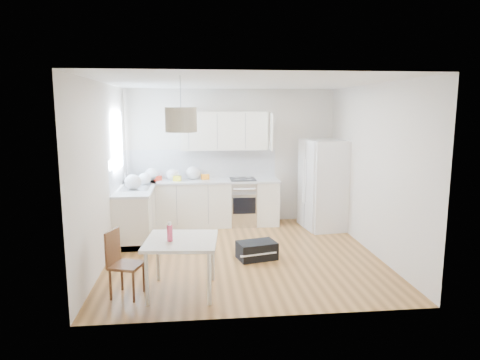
# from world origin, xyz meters

# --- Properties ---
(floor) EXTENTS (4.20, 4.20, 0.00)m
(floor) POSITION_xyz_m (0.00, 0.00, 0.00)
(floor) COLOR brown
(floor) RESTS_ON ground
(ceiling) EXTENTS (4.20, 4.20, 0.00)m
(ceiling) POSITION_xyz_m (0.00, 0.00, 2.70)
(ceiling) COLOR white
(ceiling) RESTS_ON wall_back
(wall_back) EXTENTS (4.20, 0.00, 4.20)m
(wall_back) POSITION_xyz_m (0.00, 2.10, 1.35)
(wall_back) COLOR silver
(wall_back) RESTS_ON floor
(wall_left) EXTENTS (0.00, 4.20, 4.20)m
(wall_left) POSITION_xyz_m (-2.10, 0.00, 1.35)
(wall_left) COLOR silver
(wall_left) RESTS_ON floor
(wall_right) EXTENTS (0.00, 4.20, 4.20)m
(wall_right) POSITION_xyz_m (2.10, 0.00, 1.35)
(wall_right) COLOR silver
(wall_right) RESTS_ON floor
(window_glassblock) EXTENTS (0.02, 1.00, 1.00)m
(window_glassblock) POSITION_xyz_m (-2.09, 1.15, 1.75)
(window_glassblock) COLOR #BFE0F9
(window_glassblock) RESTS_ON wall_left
(cabinets_back) EXTENTS (3.00, 0.60, 0.88)m
(cabinets_back) POSITION_xyz_m (-0.60, 1.80, 0.44)
(cabinets_back) COLOR white
(cabinets_back) RESTS_ON floor
(cabinets_left) EXTENTS (0.60, 1.80, 0.88)m
(cabinets_left) POSITION_xyz_m (-1.80, 1.20, 0.44)
(cabinets_left) COLOR white
(cabinets_left) RESTS_ON floor
(counter_back) EXTENTS (3.02, 0.64, 0.04)m
(counter_back) POSITION_xyz_m (-0.60, 1.80, 0.90)
(counter_back) COLOR silver
(counter_back) RESTS_ON cabinets_back
(counter_left) EXTENTS (0.64, 1.82, 0.04)m
(counter_left) POSITION_xyz_m (-1.80, 1.20, 0.90)
(counter_left) COLOR silver
(counter_left) RESTS_ON cabinets_left
(backsplash_back) EXTENTS (3.00, 0.01, 0.58)m
(backsplash_back) POSITION_xyz_m (-0.60, 2.09, 1.21)
(backsplash_back) COLOR white
(backsplash_back) RESTS_ON wall_back
(backsplash_left) EXTENTS (0.01, 1.80, 0.58)m
(backsplash_left) POSITION_xyz_m (-2.09, 1.20, 1.21)
(backsplash_left) COLOR white
(backsplash_left) RESTS_ON wall_left
(upper_cabinets) EXTENTS (1.70, 0.32, 0.75)m
(upper_cabinets) POSITION_xyz_m (-0.15, 1.94, 1.88)
(upper_cabinets) COLOR white
(upper_cabinets) RESTS_ON wall_back
(range_oven) EXTENTS (0.50, 0.61, 0.88)m
(range_oven) POSITION_xyz_m (0.20, 1.80, 0.44)
(range_oven) COLOR silver
(range_oven) RESTS_ON floor
(sink) EXTENTS (0.50, 0.80, 0.16)m
(sink) POSITION_xyz_m (-1.80, 1.15, 0.92)
(sink) COLOR silver
(sink) RESTS_ON counter_left
(refrigerator) EXTENTS (0.92, 0.95, 1.72)m
(refrigerator) POSITION_xyz_m (1.75, 1.38, 0.86)
(refrigerator) COLOR white
(refrigerator) RESTS_ON floor
(dining_table) EXTENTS (0.96, 0.96, 0.69)m
(dining_table) POSITION_xyz_m (-0.92, -1.33, 0.62)
(dining_table) COLOR beige
(dining_table) RESTS_ON floor
(dining_chair) EXTENTS (0.44, 0.44, 0.84)m
(dining_chair) POSITION_xyz_m (-1.60, -1.38, 0.42)
(dining_chair) COLOR #492316
(dining_chair) RESTS_ON floor
(drink_bottle) EXTENTS (0.09, 0.09, 0.24)m
(drink_bottle) POSITION_xyz_m (-1.06, -1.39, 0.82)
(drink_bottle) COLOR #D93C5C
(drink_bottle) RESTS_ON dining_table
(gym_bag) EXTENTS (0.66, 0.51, 0.27)m
(gym_bag) POSITION_xyz_m (0.20, -0.22, 0.13)
(gym_bag) COLOR black
(gym_bag) RESTS_ON floor
(pendant_lamp) EXTENTS (0.41, 0.41, 0.29)m
(pendant_lamp) POSITION_xyz_m (-0.89, -1.31, 2.18)
(pendant_lamp) COLOR beige
(pendant_lamp) RESTS_ON ceiling
(grocery_bag_a) EXTENTS (0.28, 0.24, 0.25)m
(grocery_bag_a) POSITION_xyz_m (-1.58, 1.83, 1.05)
(grocery_bag_a) COLOR silver
(grocery_bag_a) RESTS_ON counter_back
(grocery_bag_b) EXTENTS (0.25, 0.21, 0.22)m
(grocery_bag_b) POSITION_xyz_m (-1.18, 1.84, 1.03)
(grocery_bag_b) COLOR silver
(grocery_bag_b) RESTS_ON counter_back
(grocery_bag_c) EXTENTS (0.29, 0.24, 0.26)m
(grocery_bag_c) POSITION_xyz_m (-0.78, 1.90, 1.05)
(grocery_bag_c) COLOR silver
(grocery_bag_c) RESTS_ON counter_back
(grocery_bag_d) EXTENTS (0.24, 0.20, 0.21)m
(grocery_bag_d) POSITION_xyz_m (-1.67, 1.43, 1.03)
(grocery_bag_d) COLOR silver
(grocery_bag_d) RESTS_ON counter_back
(grocery_bag_e) EXTENTS (0.29, 0.25, 0.26)m
(grocery_bag_e) POSITION_xyz_m (-1.82, 0.95, 1.05)
(grocery_bag_e) COLOR silver
(grocery_bag_e) RESTS_ON counter_left
(snack_orange) EXTENTS (0.17, 0.13, 0.10)m
(snack_orange) POSITION_xyz_m (-0.54, 1.87, 0.97)
(snack_orange) COLOR orange
(snack_orange) RESTS_ON counter_back
(snack_yellow) EXTENTS (0.16, 0.12, 0.10)m
(snack_yellow) POSITION_xyz_m (-1.09, 1.74, 0.97)
(snack_yellow) COLOR gold
(snack_yellow) RESTS_ON counter_back
(snack_red) EXTENTS (0.16, 0.16, 0.10)m
(snack_red) POSITION_xyz_m (-1.47, 1.82, 0.97)
(snack_red) COLOR red
(snack_red) RESTS_ON counter_back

